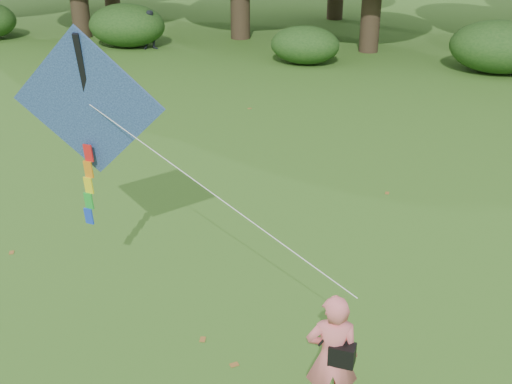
% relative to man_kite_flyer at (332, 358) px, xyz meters
% --- Properties ---
extents(ground, '(100.00, 100.00, 0.00)m').
position_rel_man_kite_flyer_xyz_m(ground, '(-0.87, 0.85, -0.86)').
color(ground, '#265114').
rests_on(ground, ground).
extents(man_kite_flyer, '(0.71, 0.56, 1.72)m').
position_rel_man_kite_flyer_xyz_m(man_kite_flyer, '(0.00, 0.00, 0.00)').
color(man_kite_flyer, '#EC6F72').
rests_on(man_kite_flyer, ground).
extents(bystander_left, '(0.99, 0.94, 1.60)m').
position_rel_man_kite_flyer_xyz_m(bystander_left, '(-11.61, 18.46, -0.06)').
color(bystander_left, '#2A2F38').
rests_on(bystander_left, ground).
extents(crossbody_bag, '(0.43, 0.20, 0.70)m').
position_rel_man_kite_flyer_xyz_m(crossbody_bag, '(0.12, -0.03, 0.11)').
color(crossbody_bag, black).
rests_on(crossbody_bag, ground).
extents(flying_kite, '(5.24, 1.79, 3.04)m').
position_rel_man_kite_flyer_xyz_m(flying_kite, '(-3.86, 1.41, 2.29)').
color(flying_kite, '#2A60B6').
rests_on(flying_kite, ground).
extents(shrub_band, '(39.15, 3.22, 1.88)m').
position_rel_man_kite_flyer_xyz_m(shrub_band, '(-1.59, 18.45, -0.00)').
color(shrub_band, '#264919').
rests_on(shrub_band, ground).
extents(fallen_leaves, '(9.79, 12.88, 0.01)m').
position_rel_man_kite_flyer_xyz_m(fallen_leaves, '(-0.78, 3.77, -0.85)').
color(fallen_leaves, brown).
rests_on(fallen_leaves, ground).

